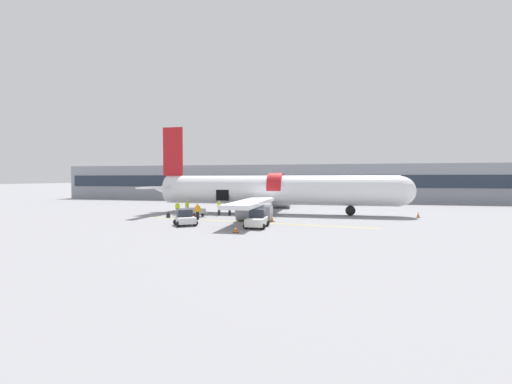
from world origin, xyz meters
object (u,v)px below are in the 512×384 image
Objects in this scene: ground_crew_driver at (230,209)px; suitcase_on_tarmac_upright at (194,216)px; ground_crew_supervisor at (198,211)px; baggage_tug_mid at (257,220)px; suitcase_on_tarmac_spare at (168,216)px; ground_crew_helper at (187,206)px; baggage_cart_loading at (192,212)px; ground_crew_loader_b at (219,208)px; airplane at (272,191)px; ground_crew_loader_a at (178,208)px; baggage_tug_lead at (185,219)px.

ground_crew_driver is 2.46× the size of suitcase_on_tarmac_upright.
ground_crew_supervisor reaches higher than suitcase_on_tarmac_upright.
suitcase_on_tarmac_spare is at bearing 155.08° from baggage_tug_mid.
ground_crew_driver is at bearing -5.38° from ground_crew_helper.
ground_crew_helper is (-3.73, 5.55, -0.02)m from ground_crew_supervisor.
ground_crew_driver is (4.15, 2.05, 0.38)m from baggage_cart_loading.
ground_crew_supervisor reaches higher than ground_crew_driver.
ground_crew_supervisor is at bearing 149.83° from baggage_tug_mid.
ground_crew_driver is (-5.57, 9.52, 0.12)m from baggage_tug_mid.
ground_crew_loader_b is 1.33m from ground_crew_driver.
suitcase_on_tarmac_spare is (-2.14, -1.96, -0.23)m from baggage_cart_loading.
ground_crew_helper is 2.76× the size of suitcase_on_tarmac_upright.
airplane is 13.51m from suitcase_on_tarmac_spare.
ground_crew_loader_a is at bearing 144.63° from baggage_tug_mid.
suitcase_on_tarmac_spare is at bearing -137.45° from baggage_cart_loading.
ground_crew_supervisor is (-0.93, -4.70, 0.00)m from ground_crew_loader_b.
ground_crew_supervisor is (1.93, -2.94, 0.50)m from baggage_cart_loading.
baggage_tug_mid is at bearing -86.74° from airplane.
suitcase_on_tarmac_upright is at bearing -42.77° from ground_crew_loader_a.
baggage_cart_loading is at bearing 108.35° from baggage_tug_lead.
ground_crew_helper is (-4.29, 10.12, 0.31)m from baggage_tug_lead.
ground_crew_helper is (0.64, 1.45, 0.07)m from ground_crew_loader_a.
baggage_cart_loading is (-9.71, 7.47, -0.26)m from baggage_tug_mid.
baggage_tug_mid is 12.25m from baggage_cart_loading.
suitcase_on_tarmac_upright is (-0.67, 0.68, -0.70)m from ground_crew_supervisor.
ground_crew_supervisor reaches higher than baggage_cart_loading.
ground_crew_loader_b is 4.79m from ground_crew_supervisor.
ground_crew_loader_b reaches higher than ground_crew_driver.
airplane is 57.44× the size of suitcase_on_tarmac_spare.
baggage_tug_mid reaches higher than suitcase_on_tarmac_upright.
ground_crew_loader_a reaches higher than baggage_cart_loading.
baggage_tug_mid is 11.03m from ground_crew_driver.
ground_crew_helper reaches higher than baggage_tug_lead.
baggage_tug_mid is at bearing -53.37° from ground_crew_loader_b.
airplane is 18.51× the size of ground_crew_loader_b.
baggage_cart_loading is 3.21m from ground_crew_helper.
ground_crew_supervisor is at bearing -56.81° from baggage_cart_loading.
ground_crew_driver is (1.65, 9.56, 0.20)m from baggage_tug_lead.
ground_crew_loader_a is 0.92× the size of ground_crew_helper.
airplane is 11.08m from suitcase_on_tarmac_upright.
ground_crew_driver is at bearing 66.03° from ground_crew_supervisor.
ground_crew_supervisor is at bearing -56.13° from ground_crew_helper.
ground_crew_driver is 5.97m from ground_crew_helper.
airplane is at bearing 13.47° from ground_crew_helper.
ground_crew_supervisor reaches higher than baggage_tug_mid.
ground_crew_helper reaches higher than baggage_cart_loading.
baggage_tug_lead is 9.28m from ground_crew_loader_b.
airplane reaches higher than ground_crew_helper.
ground_crew_loader_b is at bearing 126.63° from baggage_tug_mid.
ground_crew_helper is at bearing 169.58° from ground_crew_loader_b.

